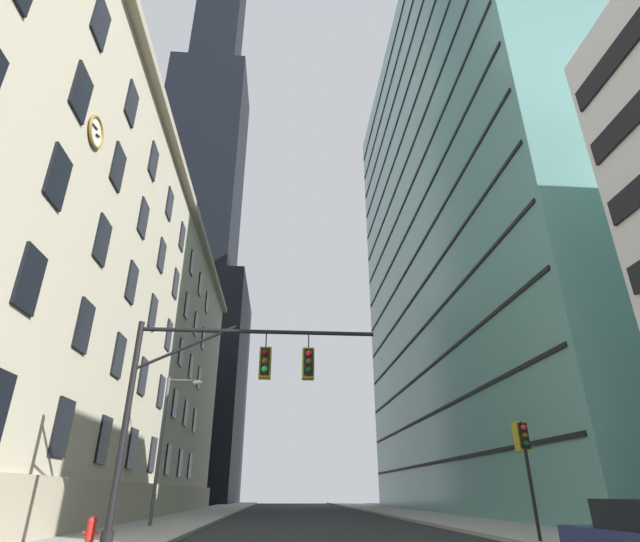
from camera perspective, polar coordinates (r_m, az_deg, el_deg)
The scene contains 7 objects.
station_building at distance 40.47m, azimuth -27.46°, elevation -6.00°, with size 15.01×57.76×25.51m.
dark_skyscraper at distance 105.65m, azimuth -14.47°, elevation 6.01°, with size 24.14×24.14×186.22m.
glass_office_midrise at distance 57.12m, azimuth 17.36°, elevation 6.03°, with size 14.50×49.41×59.54m.
traffic_signal_mast at distance 16.56m, azimuth -10.47°, elevation -12.75°, with size 8.14×0.63×6.79m.
traffic_light_near_right at distance 20.20m, azimuth 22.86°, elevation -18.24°, with size 0.40×0.63×3.90m.
street_lamppost at distance 28.43m, azimuth -17.61°, elevation -17.83°, with size 1.98×0.32×7.37m.
fire_hydrant at distance 17.40m, azimuth -25.45°, elevation -26.01°, with size 0.42×0.26×0.85m.
Camera 1 is at (-2.29, -12.65, 1.63)m, focal length 27.10 mm.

